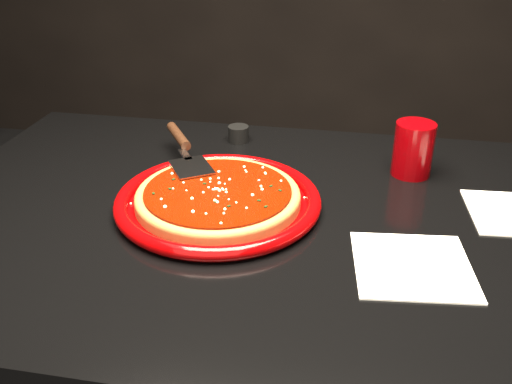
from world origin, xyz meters
TOP-DOWN VIEW (x-y plane):
  - table at (0.00, 0.00)m, footprint 1.20×0.80m
  - plate at (-0.08, 0.01)m, footprint 0.40×0.40m
  - pizza_crust at (-0.08, 0.01)m, footprint 0.32×0.32m
  - pizza_crust_rim at (-0.08, 0.01)m, footprint 0.32×0.32m
  - pizza_sauce at (-0.08, 0.01)m, footprint 0.29×0.29m
  - parmesan_dusting at (-0.08, 0.01)m, footprint 0.24×0.24m
  - basil_flecks at (-0.08, 0.01)m, footprint 0.22×0.22m
  - pizza_server at (-0.18, 0.14)m, footprint 0.22×0.28m
  - cup at (0.25, 0.20)m, footprint 0.08×0.08m
  - napkin_a at (0.24, -0.11)m, footprint 0.18×0.18m
  - ramekin at (-0.11, 0.30)m, footprint 0.05×0.05m

SIDE VIEW (x-z plane):
  - table at x=0.00m, z-range 0.00..0.75m
  - napkin_a at x=0.24m, z-range 0.75..0.75m
  - plate at x=-0.08m, z-range 0.75..0.78m
  - pizza_crust at x=-0.08m, z-range 0.76..0.77m
  - ramekin at x=-0.11m, z-range 0.75..0.78m
  - pizza_crust_rim at x=-0.08m, z-range 0.77..0.78m
  - pizza_sauce at x=-0.08m, z-range 0.77..0.78m
  - basil_flecks at x=-0.08m, z-range 0.78..0.79m
  - parmesan_dusting at x=-0.08m, z-range 0.78..0.79m
  - pizza_server at x=-0.18m, z-range 0.78..0.80m
  - cup at x=0.25m, z-range 0.75..0.85m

